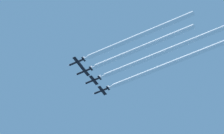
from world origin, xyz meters
name	(u,v)px	position (x,y,z in m)	size (l,w,h in m)	color
jet_far_left	(76,62)	(-12.00, 0.53, 228.63)	(7.56, 11.00, 2.64)	black
jet_inner_left	(84,71)	(-4.35, 0.61, 228.72)	(7.56, 11.00, 2.64)	black
jet_center	(93,81)	(4.11, 0.19, 229.14)	(7.56, 11.00, 2.64)	black
jet_inner_right	(101,91)	(12.74, -0.18, 228.63)	(7.56, 11.00, 2.64)	black
smoke_trail_far_left	(137,37)	(-12.00, -35.36, 228.60)	(2.41, 61.70, 2.41)	white
smoke_trail_inner_left	(141,48)	(-4.35, -33.74, 228.69)	(2.41, 58.60, 2.41)	white
smoke_trail_center	(161,53)	(4.11, -41.05, 229.12)	(2.41, 72.39, 2.41)	white
smoke_trail_inner_right	(166,65)	(12.74, -39.73, 228.60)	(2.41, 69.01, 2.41)	white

